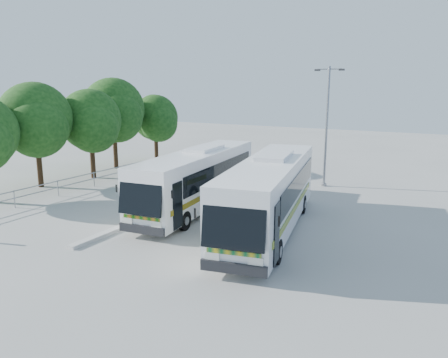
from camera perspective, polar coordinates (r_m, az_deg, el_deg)
The scene contains 10 objects.
ground at distance 22.37m, azimuth -3.87°, elevation -5.34°, with size 100.00×100.00×0.00m, color #A3A39E.
kerb_divider at distance 25.18m, azimuth -5.80°, elevation -3.20°, with size 0.40×16.00×0.15m, color #B2B2AD.
railing at distance 31.36m, azimuth -15.33°, elevation 0.73°, with size 0.06×22.00×1.00m.
tree_far_b at distance 31.27m, azimuth -23.34°, elevation 7.23°, with size 5.33×5.03×6.96m.
tree_far_c at distance 33.16m, azimuth -16.99°, elevation 7.38°, with size 4.97×4.69×6.49m.
tree_far_d at distance 36.59m, azimuth -14.17°, elevation 8.81°, with size 5.62×5.30×7.33m.
tree_far_e at distance 39.62m, azimuth -8.89°, elevation 7.91°, with size 4.54×4.28×5.92m.
coach_main at distance 23.98m, azimuth -3.50°, elevation 0.13°, with size 3.56×11.55×3.16m.
coach_adjacent at distance 20.36m, azimuth 5.97°, elevation -1.82°, with size 4.71×12.20×3.32m.
lamppost at distance 29.84m, azimuth 13.29°, elevation 7.34°, with size 1.94×0.20×7.93m.
Camera 1 is at (11.68, -17.87, 6.71)m, focal length 35.00 mm.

